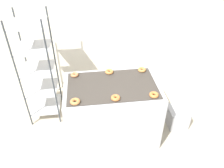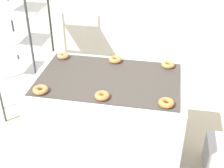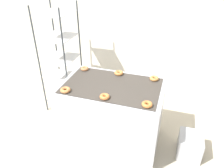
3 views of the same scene
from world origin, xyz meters
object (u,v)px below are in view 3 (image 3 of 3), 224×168
object	(u,v)px
donut_near_center	(105,97)
donut_far_right	(154,78)
donut_near_right	(147,104)
donut_far_center	(119,73)
glaze_bin	(190,145)
donut_far_left	(85,69)
fryer_machine	(112,114)
baking_rack_cart	(61,59)
donut_near_left	(65,90)

from	to	relation	value
donut_near_center	donut_far_right	distance (m)	0.81
donut_near_right	donut_far_center	size ratio (longest dim) A/B	0.97
glaze_bin	donut_far_left	xyz separation A→B (m)	(-1.67, 0.26, 0.83)
fryer_machine	donut_far_left	size ratio (longest dim) A/B	11.51
baking_rack_cart	glaze_bin	distance (m)	2.46
donut_near_left	donut_near_right	size ratio (longest dim) A/B	1.04
donut_far_right	donut_far_center	bearing A→B (deg)	179.11
fryer_machine	glaze_bin	size ratio (longest dim) A/B	3.81
donut_far_left	baking_rack_cart	bearing A→B (deg)	151.28
baking_rack_cart	donut_far_center	bearing A→B (deg)	-15.18
fryer_machine	donut_near_left	size ratio (longest dim) A/B	10.54
donut_near_left	fryer_machine	bearing A→B (deg)	31.98
donut_near_right	donut_near_left	bearing A→B (deg)	-179.68
glaze_bin	donut_near_center	size ratio (longest dim) A/B	2.96
donut_near_right	donut_far_center	bearing A→B (deg)	128.93
donut_near_center	donut_far_left	size ratio (longest dim) A/B	1.02
baking_rack_cart	glaze_bin	size ratio (longest dim) A/B	5.12
baking_rack_cart	donut_far_left	bearing A→B (deg)	-28.72
donut_near_left	donut_far_center	world-z (taller)	same
fryer_machine	baking_rack_cart	distance (m)	1.37
donut_far_center	donut_near_left	bearing A→B (deg)	-128.65
glaze_bin	donut_far_right	bearing A→B (deg)	156.64
donut_near_left	donut_far_right	bearing A→B (deg)	31.91
donut_near_right	donut_far_left	xyz separation A→B (m)	(-1.06, 0.63, -0.00)
baking_rack_cart	donut_near_center	world-z (taller)	baking_rack_cart
fryer_machine	donut_near_center	size ratio (longest dim) A/B	11.26
donut_near_center	donut_near_right	distance (m)	0.52
baking_rack_cart	glaze_bin	xyz separation A→B (m)	(2.26, -0.58, -0.78)
baking_rack_cart	donut_far_left	distance (m)	0.68
donut_near_left	donut_near_center	distance (m)	0.53
donut_near_left	donut_far_right	size ratio (longest dim) A/B	1.03
glaze_bin	donut_near_left	size ratio (longest dim) A/B	2.77
glaze_bin	donut_far_right	xyz separation A→B (m)	(-0.62, 0.27, 0.83)
donut_far_left	donut_far_right	bearing A→B (deg)	0.58
donut_near_center	donut_far_left	distance (m)	0.83
baking_rack_cart	donut_far_right	xyz separation A→B (m)	(1.64, -0.31, 0.05)
baking_rack_cart	donut_far_center	size ratio (longest dim) A/B	14.34
donut_far_right	donut_near_center	bearing A→B (deg)	-128.63
fryer_machine	donut_far_right	xyz separation A→B (m)	(0.51, 0.32, 0.51)
donut_far_left	donut_far_center	world-z (taller)	donut_far_center
donut_far_center	donut_far_right	xyz separation A→B (m)	(0.51, -0.01, -0.00)
fryer_machine	donut_near_center	xyz separation A→B (m)	(0.01, -0.32, 0.51)
baking_rack_cart	donut_near_right	size ratio (longest dim) A/B	14.74
glaze_bin	donut_far_center	world-z (taller)	donut_far_center
fryer_machine	donut_near_right	xyz separation A→B (m)	(0.52, -0.32, 0.51)
glaze_bin	donut_near_left	distance (m)	1.89
donut_near_right	donut_far_right	world-z (taller)	donut_near_right
donut_near_left	donut_far_left	world-z (taller)	same
donut_far_left	donut_far_right	size ratio (longest dim) A/B	0.94
glaze_bin	donut_far_left	bearing A→B (deg)	171.24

